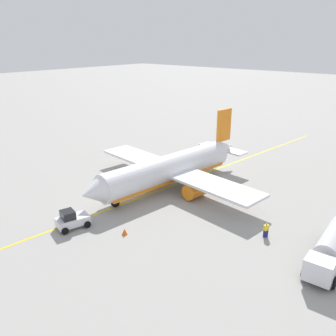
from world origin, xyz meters
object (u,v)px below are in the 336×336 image
(airplane, at_px, (170,169))
(fuel_tanker, at_px, (331,247))
(safety_cone_nose, at_px, (125,232))
(pushback_tug, at_px, (72,220))
(refueling_worker, at_px, (266,230))

(airplane, height_order, fuel_tanker, airplane)
(safety_cone_nose, bearing_deg, pushback_tug, -63.83)
(refueling_worker, distance_m, safety_cone_nose, 15.44)
(pushback_tug, distance_m, refueling_worker, 21.69)
(airplane, xyz_separation_m, refueling_worker, (3.97, 16.89, -1.92))
(pushback_tug, xyz_separation_m, refueling_worker, (-12.42, 17.78, -0.19))
(safety_cone_nose, bearing_deg, airplane, -160.48)
(airplane, distance_m, pushback_tug, 16.51)
(airplane, height_order, safety_cone_nose, airplane)
(fuel_tanker, distance_m, refueling_worker, 6.83)
(fuel_tanker, xyz_separation_m, refueling_worker, (-0.38, -6.76, -0.91))
(airplane, xyz_separation_m, safety_cone_nose, (13.59, 4.82, -2.39))
(pushback_tug, distance_m, safety_cone_nose, 6.39)
(pushback_tug, height_order, refueling_worker, pushback_tug)
(fuel_tanker, relative_size, pushback_tug, 2.68)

